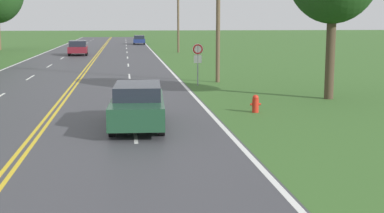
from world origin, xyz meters
The scene contains 6 objects.
fire_hydrant centered at (7.98, 19.97, 0.36)m, with size 0.42×0.26×0.71m.
traffic_sign centered at (6.91, 29.08, 1.75)m, with size 0.60×0.10×2.34m.
utility_pole_far centered at (9.00, 60.75, 3.96)m, with size 1.80×0.24×7.62m.
car_dark_green_sedan_nearest centered at (3.27, 17.63, 0.77)m, with size 1.98×4.85×1.47m.
car_maroon_hatchback_approaching centered at (-1.98, 56.98, 0.83)m, with size 2.12×4.29×1.53m.
car_dark_blue_hatchback_mid_near centered at (5.14, 82.50, 0.75)m, with size 1.84×4.20×1.38m.
Camera 1 is at (2.86, -0.47, 3.61)m, focal length 50.00 mm.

